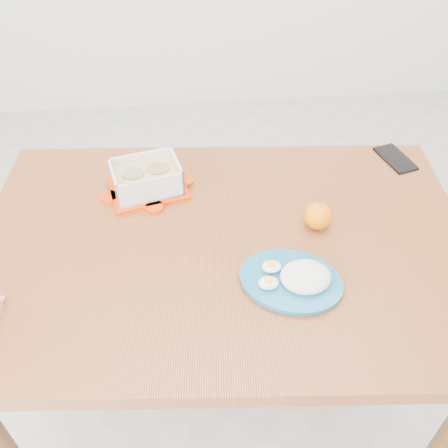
{
  "coord_description": "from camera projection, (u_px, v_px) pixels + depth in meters",
  "views": [
    {
      "loc": [
        -0.24,
        -1.04,
        1.6
      ],
      "look_at": [
        -0.17,
        -0.21,
        0.81
      ],
      "focal_mm": 40.0,
      "sensor_mm": 36.0,
      "label": 1
    }
  ],
  "objects": [
    {
      "name": "ground",
      "position": [
        263.0,
        339.0,
        1.87
      ],
      "size": [
        3.5,
        3.5,
        0.0
      ],
      "primitive_type": "plane",
      "color": "#B7B7B2",
      "rests_on": "ground"
    },
    {
      "name": "dining_table",
      "position": [
        224.0,
        270.0,
        1.26
      ],
      "size": [
        1.24,
        0.88,
        0.75
      ],
      "rotation": [
        0.0,
        0.0,
        -0.07
      ],
      "color": "#AA5530",
      "rests_on": "ground"
    },
    {
      "name": "food_container",
      "position": [
        147.0,
        179.0,
        1.3
      ],
      "size": [
        0.23,
        0.19,
        0.08
      ],
      "rotation": [
        0.0,
        0.0,
        0.24
      ],
      "color": "#E53706",
      "rests_on": "dining_table"
    },
    {
      "name": "orange_fruit",
      "position": [
        318.0,
        216.0,
        1.21
      ],
      "size": [
        0.07,
        0.07,
        0.07
      ],
      "primitive_type": "sphere",
      "color": "orange",
      "rests_on": "dining_table"
    },
    {
      "name": "rice_plate",
      "position": [
        296.0,
        278.0,
        1.09
      ],
      "size": [
        0.29,
        0.29,
        0.06
      ],
      "rotation": [
        0.0,
        0.0,
        -0.39
      ],
      "color": "#19688E",
      "rests_on": "dining_table"
    },
    {
      "name": "smartphone",
      "position": [
        395.0,
        159.0,
        1.43
      ],
      "size": [
        0.1,
        0.14,
        0.01
      ],
      "primitive_type": "cube",
      "rotation": [
        0.0,
        0.0,
        0.27
      ],
      "color": "black",
      "rests_on": "dining_table"
    }
  ]
}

